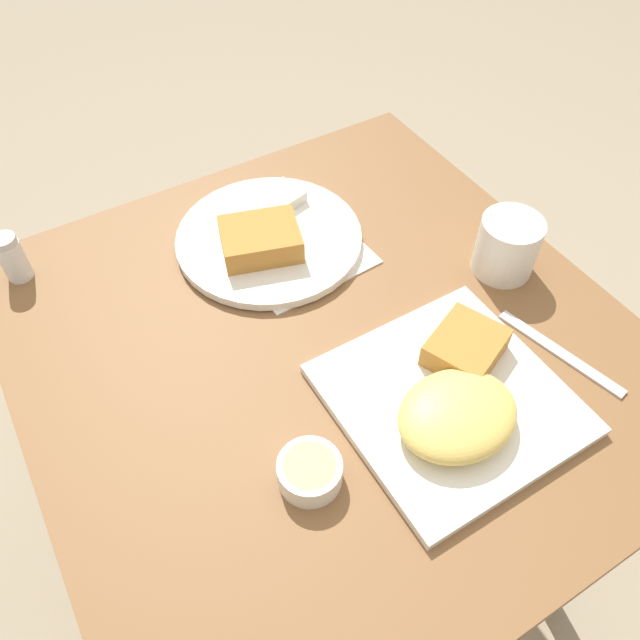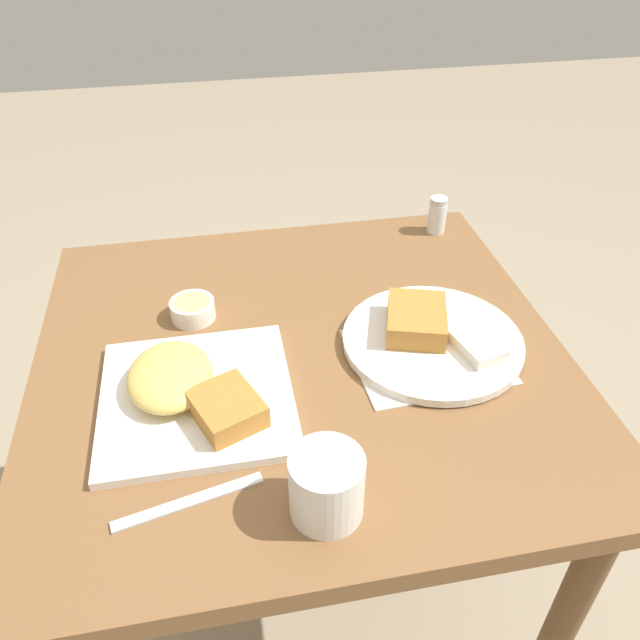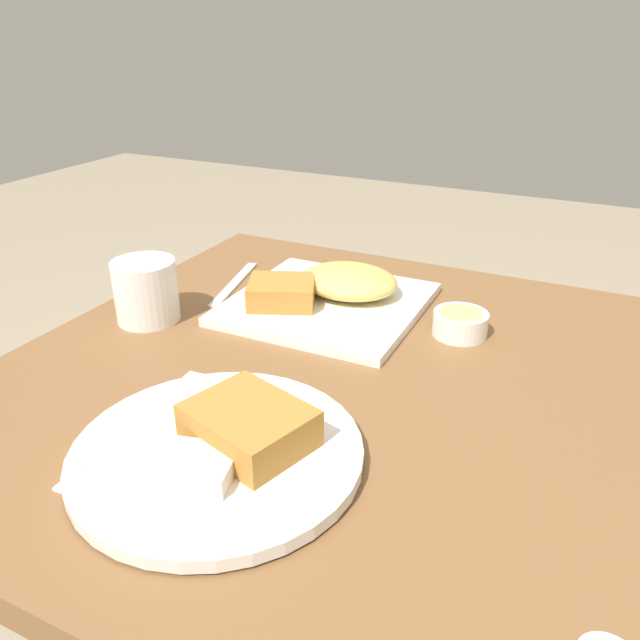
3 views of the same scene
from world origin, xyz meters
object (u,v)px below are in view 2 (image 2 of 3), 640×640
Objects in this scene: plate_oval_far at (431,335)px; butter_knife at (189,502)px; plate_square_near at (191,390)px; coffee_mug at (327,486)px; salt_shaker at (437,217)px; sauce_ramekin at (193,309)px.

plate_oval_far is 1.54× the size of butter_knife.
coffee_mug is (0.22, 0.16, 0.02)m from plate_square_near.
salt_shaker is at bearing 150.43° from coffee_mug.
salt_shaker is at bearing 159.67° from plate_oval_far.
coffee_mug reaches higher than plate_oval_far.
plate_square_near is 0.95× the size of plate_oval_far.
coffee_mug reaches higher than butter_knife.
sauce_ramekin is 0.55m from salt_shaker.
plate_oval_far is 3.20× the size of coffee_mug.
salt_shaker is 0.80m from butter_knife.
coffee_mug is (0.28, -0.23, 0.03)m from plate_oval_far.
coffee_mug is at bearing -29.57° from salt_shaker.
butter_knife is at bearing -58.58° from plate_oval_far.
coffee_mug reaches higher than plate_square_near.
plate_square_near reaches higher than sauce_ramekin.
salt_shaker is 0.73m from coffee_mug.
plate_oval_far reaches higher than sauce_ramekin.
plate_oval_far is 0.41m from sauce_ramekin.
sauce_ramekin is 0.45m from coffee_mug.
sauce_ramekin is at bearing -160.57° from coffee_mug.
salt_shaker is (-0.35, 0.13, 0.02)m from plate_oval_far.
sauce_ramekin is 0.39m from butter_knife.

